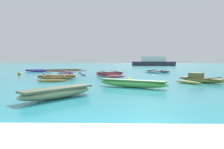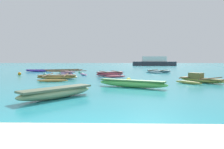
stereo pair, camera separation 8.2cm
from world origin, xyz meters
The scene contains 13 objects.
ground_plane centered at (0.00, 0.00, 0.00)m, with size 240.00×240.00×0.00m.
moored_boat_0 centered at (-4.47, 16.18, 0.26)m, with size 4.25×3.60×0.55m.
moored_boat_1 centered at (5.75, 21.75, 0.16)m, with size 3.51×3.74×0.36m.
moored_boat_2 centered at (1.37, 7.97, 0.24)m, with size 3.95×2.28×0.43m.
moored_boat_3 centered at (-5.62, 19.28, 0.25)m, with size 4.60×3.57×0.52m.
moored_boat_4 centered at (-0.15, 16.16, 0.23)m, with size 3.04×3.90×0.48m.
moored_boat_5 centered at (-4.37, 12.81, 0.19)m, with size 3.31×4.72×0.40m.
moored_boat_6 centered at (-10.07, 23.44, 0.19)m, with size 3.55×1.13×0.33m.
moored_boat_7 centered at (-1.91, 4.59, 0.24)m, with size 2.71×3.03×0.44m.
moored_boat_8 centered at (6.37, 10.68, 0.22)m, with size 3.74×3.50×0.66m.
mooring_buoy_0 centered at (-9.48, 16.82, 0.17)m, with size 0.34×0.34×0.34m.
mooring_buoy_1 centered at (1.32, 10.04, 0.18)m, with size 0.36×0.36×0.36m.
distant_ferry centered at (11.52, 55.81, 1.11)m, with size 12.45×2.74×2.74m.
Camera 2 is at (0.51, -3.38, 1.53)m, focal length 32.00 mm.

